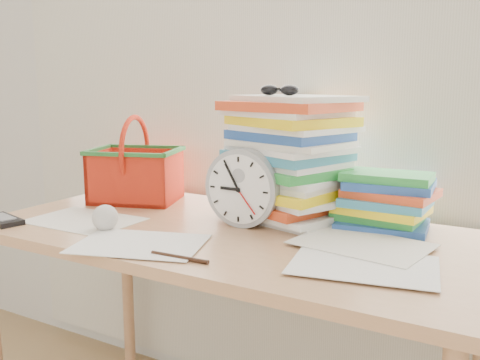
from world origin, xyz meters
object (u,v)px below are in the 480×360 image
Objects in this scene: basket at (135,159)px; desk at (227,255)px; calculator at (2,220)px; clock at (243,188)px; book_stack at (383,201)px; paper_stack at (289,158)px.

desk is at bearing -37.91° from basket.
basket is (-0.46, 0.16, 0.22)m from desk.
calculator is at bearing -128.37° from basket.
basket reaches higher than desk.
basket is (-0.48, 0.11, 0.03)m from clock.
clock reaches higher than calculator.
desk is 0.53m from basket.
clock is 0.39m from book_stack.
book_stack is 1.10m from calculator.
clock is 1.50× the size of calculator.
calculator is at bearing -153.54° from clock.
paper_stack reaches higher than desk.
book_stack is 1.79× the size of calculator.
clock is 0.84× the size of book_stack.
paper_stack is 1.37× the size of book_stack.
desk is at bearing 37.14° from calculator.
desk is at bearing -115.08° from paper_stack.
clock reaches higher than desk.
clock is 0.71m from calculator.
book_stack is (0.35, 0.18, -0.03)m from clock.
desk is 0.67m from calculator.
clock is at bearing -152.86° from book_stack.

